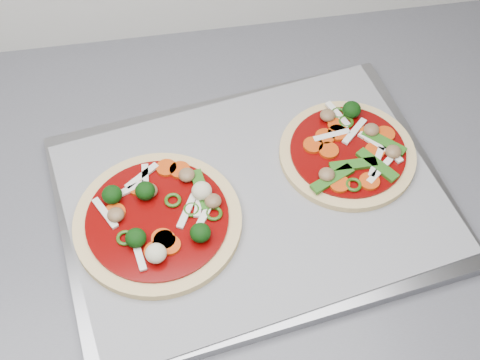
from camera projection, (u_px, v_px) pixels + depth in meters
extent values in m
cube|color=gray|center=(253.00, 201.00, 0.81)|extent=(0.50, 0.40, 0.01)
cube|color=gray|center=(254.00, 197.00, 0.80)|extent=(0.49, 0.39, 0.00)
cylinder|color=tan|center=(158.00, 222.00, 0.77)|extent=(0.23, 0.23, 0.01)
cylinder|color=#760002|center=(157.00, 218.00, 0.77)|extent=(0.19, 0.19, 0.00)
cube|color=#2F6F1A|center=(202.00, 190.00, 0.79)|extent=(0.02, 0.06, 0.00)
ellipsoid|color=black|center=(145.00, 191.00, 0.78)|extent=(0.03, 0.03, 0.02)
cylinder|color=#E04800|center=(162.00, 238.00, 0.75)|extent=(0.04, 0.04, 0.00)
cylinder|color=#E04800|center=(115.00, 213.00, 0.77)|extent=(0.03, 0.03, 0.00)
cube|color=white|center=(200.00, 200.00, 0.78)|extent=(0.02, 0.05, 0.00)
cube|color=white|center=(142.00, 176.00, 0.80)|extent=(0.04, 0.04, 0.00)
torus|color=#265010|center=(125.00, 238.00, 0.75)|extent=(0.03, 0.03, 0.00)
cube|color=white|center=(203.00, 218.00, 0.76)|extent=(0.03, 0.05, 0.00)
cylinder|color=#E04800|center=(165.00, 240.00, 0.75)|extent=(0.03, 0.03, 0.00)
cube|color=white|center=(187.00, 211.00, 0.77)|extent=(0.03, 0.05, 0.00)
ellipsoid|color=brown|center=(149.00, 191.00, 0.78)|extent=(0.03, 0.03, 0.01)
cylinder|color=#E04800|center=(139.00, 187.00, 0.79)|extent=(0.03, 0.03, 0.00)
cube|color=white|center=(126.00, 191.00, 0.79)|extent=(0.05, 0.02, 0.00)
cube|color=white|center=(145.00, 181.00, 0.80)|extent=(0.01, 0.05, 0.00)
ellipsoid|color=beige|center=(156.00, 253.00, 0.73)|extent=(0.03, 0.03, 0.02)
ellipsoid|color=black|center=(112.00, 195.00, 0.77)|extent=(0.03, 0.03, 0.02)
cylinder|color=#E04800|center=(180.00, 170.00, 0.81)|extent=(0.04, 0.04, 0.00)
cylinder|color=#E04800|center=(166.00, 168.00, 0.81)|extent=(0.03, 0.03, 0.00)
cube|color=white|center=(138.00, 252.00, 0.74)|extent=(0.02, 0.05, 0.00)
ellipsoid|color=brown|center=(116.00, 215.00, 0.76)|extent=(0.03, 0.03, 0.01)
ellipsoid|color=black|center=(200.00, 233.00, 0.74)|extent=(0.03, 0.03, 0.02)
cylinder|color=#E04800|center=(155.00, 251.00, 0.74)|extent=(0.04, 0.04, 0.00)
cube|color=white|center=(105.00, 213.00, 0.77)|extent=(0.03, 0.05, 0.00)
ellipsoid|color=black|center=(136.00, 238.00, 0.74)|extent=(0.03, 0.03, 0.02)
torus|color=#265010|center=(173.00, 200.00, 0.78)|extent=(0.03, 0.03, 0.00)
ellipsoid|color=beige|center=(202.00, 191.00, 0.78)|extent=(0.03, 0.03, 0.02)
ellipsoid|color=brown|center=(187.00, 175.00, 0.80)|extent=(0.03, 0.03, 0.01)
ellipsoid|color=brown|center=(213.00, 201.00, 0.77)|extent=(0.03, 0.03, 0.01)
torus|color=#265010|center=(214.00, 213.00, 0.77)|extent=(0.03, 0.03, 0.00)
cylinder|color=#E04800|center=(170.00, 245.00, 0.74)|extent=(0.03, 0.03, 0.00)
torus|color=#265010|center=(192.00, 210.00, 0.77)|extent=(0.03, 0.03, 0.00)
cylinder|color=tan|center=(347.00, 154.00, 0.83)|extent=(0.22, 0.22, 0.01)
cylinder|color=#760002|center=(348.00, 151.00, 0.83)|extent=(0.19, 0.19, 0.00)
ellipsoid|color=brown|center=(371.00, 130.00, 0.84)|extent=(0.03, 0.03, 0.01)
cylinder|color=#E04800|center=(337.00, 125.00, 0.85)|extent=(0.03, 0.03, 0.00)
cube|color=white|center=(332.00, 135.00, 0.84)|extent=(0.05, 0.01, 0.00)
cube|color=white|center=(354.00, 131.00, 0.84)|extent=(0.04, 0.04, 0.00)
cube|color=white|center=(338.00, 115.00, 0.86)|extent=(0.02, 0.05, 0.00)
cylinder|color=#E04800|center=(375.00, 151.00, 0.83)|extent=(0.04, 0.04, 0.00)
cube|color=white|center=(380.00, 170.00, 0.81)|extent=(0.04, 0.04, 0.00)
cube|color=white|center=(376.00, 162.00, 0.81)|extent=(0.03, 0.05, 0.00)
cylinder|color=#E04800|center=(369.00, 134.00, 0.84)|extent=(0.03, 0.03, 0.00)
torus|color=#265010|center=(353.00, 185.00, 0.79)|extent=(0.03, 0.03, 0.00)
cylinder|color=#E04800|center=(385.00, 134.00, 0.84)|extent=(0.03, 0.03, 0.00)
torus|color=#265010|center=(338.00, 113.00, 0.86)|extent=(0.02, 0.02, 0.00)
cylinder|color=#E04800|center=(329.00, 150.00, 0.83)|extent=(0.03, 0.03, 0.00)
cube|color=white|center=(375.00, 143.00, 0.83)|extent=(0.04, 0.04, 0.00)
cylinder|color=#E04800|center=(369.00, 181.00, 0.80)|extent=(0.03, 0.03, 0.00)
ellipsoid|color=black|center=(352.00, 109.00, 0.85)|extent=(0.03, 0.03, 0.02)
cylinder|color=#E04800|center=(325.00, 137.00, 0.84)|extent=(0.03, 0.03, 0.00)
cylinder|color=#E04800|center=(340.00, 184.00, 0.80)|extent=(0.03, 0.03, 0.00)
ellipsoid|color=brown|center=(328.00, 115.00, 0.85)|extent=(0.03, 0.03, 0.01)
cube|color=#2F6F1A|center=(353.00, 165.00, 0.81)|extent=(0.06, 0.01, 0.00)
ellipsoid|color=brown|center=(393.00, 152.00, 0.82)|extent=(0.02, 0.02, 0.01)
cube|color=white|center=(388.00, 149.00, 0.83)|extent=(0.03, 0.05, 0.00)
ellipsoid|color=brown|center=(327.00, 174.00, 0.80)|extent=(0.02, 0.02, 0.01)
cube|color=#2F6F1A|center=(384.00, 142.00, 0.83)|extent=(0.05, 0.05, 0.00)
cylinder|color=#E04800|center=(338.00, 133.00, 0.84)|extent=(0.03, 0.03, 0.00)
cylinder|color=#E04800|center=(313.00, 145.00, 0.83)|extent=(0.03, 0.03, 0.00)
torus|color=#265010|center=(346.00, 122.00, 0.85)|extent=(0.03, 0.03, 0.00)
cube|color=#2F6F1A|center=(377.00, 165.00, 0.81)|extent=(0.04, 0.06, 0.00)
cube|color=#2F6F1A|center=(332.00, 179.00, 0.80)|extent=(0.06, 0.04, 0.00)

